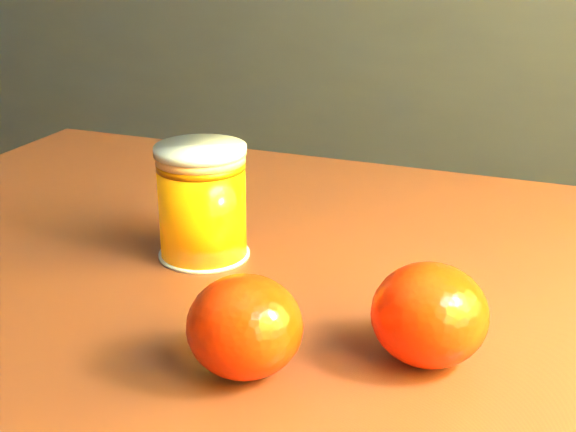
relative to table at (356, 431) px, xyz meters
The scene contains 5 objects.
kitchen_counter 1.78m from the table, 124.89° to the left, with size 3.15×0.60×0.90m, color #444549.
table is the anchor object (origin of this frame).
juice_glass 0.21m from the table, 169.29° to the left, with size 0.07×0.07×0.09m.
orange_front 0.16m from the table, 106.22° to the right, with size 0.07×0.07×0.06m, color #FF2905.
orange_back 0.14m from the table, 26.64° to the right, with size 0.07×0.07×0.06m, color #FF2905.
Camera 1 is at (1.22, -0.44, 0.99)m, focal length 50.00 mm.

